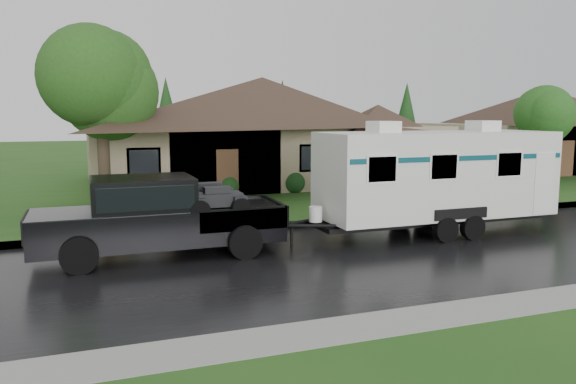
# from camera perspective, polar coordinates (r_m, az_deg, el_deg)

# --- Properties ---
(ground) EXTENTS (140.00, 140.00, 0.00)m
(ground) POSITION_cam_1_polar(r_m,az_deg,el_deg) (17.31, 5.23, -4.79)
(ground) COLOR #22531A
(ground) RESTS_ON ground
(road) EXTENTS (140.00, 8.00, 0.01)m
(road) POSITION_cam_1_polar(r_m,az_deg,el_deg) (15.58, 8.41, -6.27)
(road) COLOR black
(road) RESTS_ON ground
(curb) EXTENTS (140.00, 0.50, 0.15)m
(curb) POSITION_cam_1_polar(r_m,az_deg,el_deg) (19.30, 2.37, -3.21)
(curb) COLOR gray
(curb) RESTS_ON ground
(lawn) EXTENTS (140.00, 26.00, 0.15)m
(lawn) POSITION_cam_1_polar(r_m,az_deg,el_deg) (31.32, -6.61, 1.06)
(lawn) COLOR #22531A
(lawn) RESTS_ON ground
(house_main) EXTENTS (19.44, 10.80, 6.90)m
(house_main) POSITION_cam_1_polar(r_m,az_deg,el_deg) (30.61, -1.99, 7.55)
(house_main) COLOR gray
(house_main) RESTS_ON lawn
(house_neighbor) EXTENTS (15.12, 9.72, 6.45)m
(house_neighbor) POSITION_cam_1_polar(r_m,az_deg,el_deg) (41.81, 24.95, 6.56)
(house_neighbor) COLOR tan
(house_neighbor) RESTS_ON lawn
(tree_left_green) EXTENTS (4.08, 4.08, 6.75)m
(tree_left_green) POSITION_cam_1_polar(r_m,az_deg,el_deg) (22.08, -18.50, 10.22)
(tree_left_green) COLOR #382B1E
(tree_left_green) RESTS_ON lawn
(tree_right_green) EXTENTS (3.02, 3.02, 4.99)m
(tree_right_green) POSITION_cam_1_polar(r_m,az_deg,el_deg) (30.53, 24.52, 6.88)
(tree_right_green) COLOR #382B1E
(tree_right_green) RESTS_ON lawn
(shrub_row) EXTENTS (13.60, 1.00, 1.00)m
(shrub_row) POSITION_cam_1_polar(r_m,az_deg,el_deg) (26.42, 0.52, 1.09)
(shrub_row) COLOR #143814
(shrub_row) RESTS_ON lawn
(pickup_truck) EXTENTS (6.49, 2.47, 2.16)m
(pickup_truck) POSITION_cam_1_polar(r_m,az_deg,el_deg) (15.39, -13.36, -2.19)
(pickup_truck) COLOR black
(pickup_truck) RESTS_ON ground
(travel_trailer) EXTENTS (8.01, 2.81, 3.59)m
(travel_trailer) POSITION_cam_1_polar(r_m,az_deg,el_deg) (18.49, 14.81, 1.78)
(travel_trailer) COLOR silver
(travel_trailer) RESTS_ON ground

